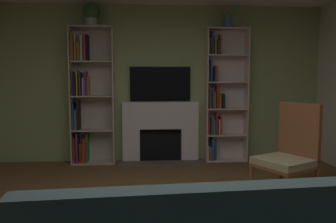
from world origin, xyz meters
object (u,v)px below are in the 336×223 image
at_px(fireplace, 160,130).
at_px(potted_plant, 91,14).
at_px(vase_with_flowers, 228,20).
at_px(tv, 160,84).
at_px(bookshelf_left, 87,96).
at_px(bookshelf_right, 221,96).
at_px(armchair, 290,152).

height_order(fireplace, potted_plant, potted_plant).
xyz_separation_m(fireplace, vase_with_flowers, (1.13, -0.05, 1.86)).
bearing_deg(tv, bookshelf_left, -176.01).
distance_m(bookshelf_right, armchair, 2.02).
relative_size(fireplace, armchair, 1.22).
bearing_deg(potted_plant, bookshelf_left, 159.95).
relative_size(fireplace, bookshelf_left, 0.61).
bearing_deg(bookshelf_left, armchair, -34.54).
relative_size(tv, vase_with_flowers, 2.72).
distance_m(tv, bookshelf_left, 1.24).
xyz_separation_m(bookshelf_left, potted_plant, (0.09, -0.03, 1.34)).
height_order(fireplace, tv, tv).
bearing_deg(vase_with_flowers, fireplace, 177.60).
height_order(fireplace, bookshelf_right, bookshelf_right).
relative_size(bookshelf_right, potted_plant, 6.08).
bearing_deg(vase_with_flowers, bookshelf_right, 147.88).
bearing_deg(fireplace, bookshelf_right, 0.34).
bearing_deg(bookshelf_right, potted_plant, -178.57).
relative_size(bookshelf_right, armchair, 1.99).
bearing_deg(tv, vase_with_flowers, -6.03).
bearing_deg(potted_plant, fireplace, 2.42).
xyz_separation_m(potted_plant, armchair, (2.62, -1.83, -1.94)).
relative_size(fireplace, bookshelf_right, 0.61).
bearing_deg(vase_with_flowers, tv, 173.97).
distance_m(bookshelf_right, vase_with_flowers, 1.28).
bearing_deg(bookshelf_left, vase_with_flowers, -0.83).
relative_size(bookshelf_left, armchair, 1.99).
distance_m(bookshelf_left, bookshelf_right, 2.27).
distance_m(vase_with_flowers, armchair, 2.63).
height_order(bookshelf_left, bookshelf_right, same).
xyz_separation_m(tv, potted_plant, (-1.13, -0.12, 1.14)).
xyz_separation_m(vase_with_flowers, armchair, (0.35, -1.83, -1.86)).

